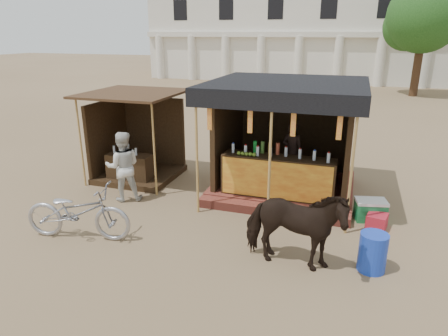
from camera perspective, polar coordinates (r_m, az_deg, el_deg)
The scene contains 11 objects.
ground at distance 7.64m, azimuth -3.83°, elevation -11.57°, with size 120.00×120.00×0.00m, color #846B4C.
main_stall at distance 9.98m, azimuth 8.68°, elevation 2.09°, with size 3.60×3.61×2.78m.
secondary_stall at distance 11.33m, azimuth -12.76°, elevation 2.96°, with size 2.40×2.40×2.38m.
cow at distance 6.86m, azimuth 9.92°, elevation -8.43°, with size 0.81×1.77×1.50m, color black.
motorbike at distance 8.28m, azimuth -20.16°, elevation -5.93°, with size 0.73×2.10×1.11m, color #A1A2A9.
bystander at distance 9.74m, azimuth -14.22°, elevation 0.20°, with size 0.82×0.64×1.69m, color silver.
blue_barrel at distance 7.32m, azimuth 20.47°, elevation -11.21°, with size 0.47×0.47×0.68m, color #193BBB.
red_crate at distance 8.92m, azimuth 20.99°, elevation -7.09°, with size 0.38×0.42×0.30m, color #AB1C2B.
cooler at distance 9.19m, azimuth 20.18°, elevation -5.64°, with size 0.72×0.57×0.46m.
background_building at distance 36.31m, azimuth 11.64°, elevation 18.66°, with size 26.00×7.45×8.18m.
tree at distance 28.43m, azimuth 26.27°, elevation 18.57°, with size 4.50×4.40×7.00m.
Camera 1 is at (2.52, -6.09, 3.86)m, focal length 32.00 mm.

